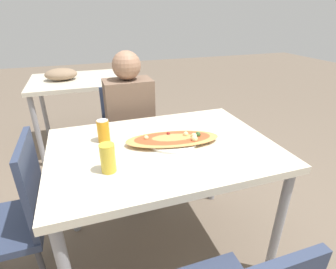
{
  "coord_description": "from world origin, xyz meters",
  "views": [
    {
      "loc": [
        -0.38,
        -1.19,
        1.44
      ],
      "look_at": [
        0.03,
        0.0,
        0.84
      ],
      "focal_mm": 28.0,
      "sensor_mm": 36.0,
      "label": 1
    }
  ],
  "objects_px": {
    "person_seated": "(130,119)",
    "pizza_main": "(173,139)",
    "dining_table": "(163,158)",
    "chair_far_seated": "(129,136)",
    "chair_side_left": "(15,215)",
    "drink_glass": "(108,158)",
    "soda_can": "(103,131)"
  },
  "relations": [
    {
      "from": "pizza_main",
      "to": "person_seated",
      "type": "bearing_deg",
      "value": 100.76
    },
    {
      "from": "person_seated",
      "to": "pizza_main",
      "type": "xyz_separation_m",
      "value": [
        0.12,
        -0.63,
        0.11
      ]
    },
    {
      "from": "person_seated",
      "to": "pizza_main",
      "type": "height_order",
      "value": "person_seated"
    },
    {
      "from": "dining_table",
      "to": "chair_side_left",
      "type": "distance_m",
      "value": 0.81
    },
    {
      "from": "person_seated",
      "to": "drink_glass",
      "type": "xyz_separation_m",
      "value": [
        -0.25,
        -0.8,
        0.15
      ]
    },
    {
      "from": "chair_far_seated",
      "to": "chair_side_left",
      "type": "relative_size",
      "value": 1.0
    },
    {
      "from": "dining_table",
      "to": "person_seated",
      "type": "relative_size",
      "value": 1.0
    },
    {
      "from": "dining_table",
      "to": "chair_far_seated",
      "type": "height_order",
      "value": "chair_far_seated"
    },
    {
      "from": "chair_side_left",
      "to": "person_seated",
      "type": "height_order",
      "value": "person_seated"
    },
    {
      "from": "person_seated",
      "to": "pizza_main",
      "type": "bearing_deg",
      "value": 100.76
    },
    {
      "from": "person_seated",
      "to": "drink_glass",
      "type": "distance_m",
      "value": 0.85
    },
    {
      "from": "soda_can",
      "to": "drink_glass",
      "type": "relative_size",
      "value": 0.92
    },
    {
      "from": "person_seated",
      "to": "drink_glass",
      "type": "height_order",
      "value": "person_seated"
    },
    {
      "from": "dining_table",
      "to": "chair_side_left",
      "type": "relative_size",
      "value": 1.33
    },
    {
      "from": "soda_can",
      "to": "drink_glass",
      "type": "bearing_deg",
      "value": -92.61
    },
    {
      "from": "drink_glass",
      "to": "chair_far_seated",
      "type": "bearing_deg",
      "value": 74.54
    },
    {
      "from": "dining_table",
      "to": "pizza_main",
      "type": "height_order",
      "value": "pizza_main"
    },
    {
      "from": "chair_side_left",
      "to": "pizza_main",
      "type": "height_order",
      "value": "chair_side_left"
    },
    {
      "from": "dining_table",
      "to": "pizza_main",
      "type": "relative_size",
      "value": 2.21
    },
    {
      "from": "chair_side_left",
      "to": "person_seated",
      "type": "xyz_separation_m",
      "value": [
        0.73,
        0.6,
        0.2
      ]
    },
    {
      "from": "soda_can",
      "to": "drink_glass",
      "type": "height_order",
      "value": "drink_glass"
    },
    {
      "from": "pizza_main",
      "to": "soda_can",
      "type": "height_order",
      "value": "soda_can"
    },
    {
      "from": "dining_table",
      "to": "person_seated",
      "type": "distance_m",
      "value": 0.64
    },
    {
      "from": "chair_far_seated",
      "to": "person_seated",
      "type": "xyz_separation_m",
      "value": [
        -0.0,
        -0.12,
        0.2
      ]
    },
    {
      "from": "pizza_main",
      "to": "soda_can",
      "type": "bearing_deg",
      "value": 158.01
    },
    {
      "from": "chair_side_left",
      "to": "person_seated",
      "type": "relative_size",
      "value": 0.75
    },
    {
      "from": "drink_glass",
      "to": "person_seated",
      "type": "bearing_deg",
      "value": 72.41
    },
    {
      "from": "dining_table",
      "to": "soda_can",
      "type": "xyz_separation_m",
      "value": [
        -0.29,
        0.16,
        0.14
      ]
    },
    {
      "from": "drink_glass",
      "to": "pizza_main",
      "type": "bearing_deg",
      "value": 24.59
    },
    {
      "from": "chair_side_left",
      "to": "pizza_main",
      "type": "bearing_deg",
      "value": -91.37
    },
    {
      "from": "chair_side_left",
      "to": "pizza_main",
      "type": "xyz_separation_m",
      "value": [
        0.85,
        -0.02,
        0.3
      ]
    },
    {
      "from": "pizza_main",
      "to": "drink_glass",
      "type": "xyz_separation_m",
      "value": [
        -0.37,
        -0.17,
        0.05
      ]
    }
  ]
}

